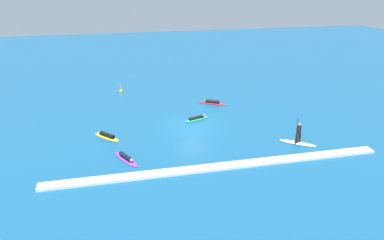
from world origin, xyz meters
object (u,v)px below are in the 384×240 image
object	(u,v)px
marker_buoy	(121,91)
surfer_on_red_board	(212,102)
surfer_on_purple_board	(126,158)
surfer_on_green_board	(196,118)
surfer_on_yellow_board	(107,136)
surfer_on_white_board	(298,138)

from	to	relation	value
marker_buoy	surfer_on_red_board	bearing A→B (deg)	-35.91
surfer_on_red_board	surfer_on_purple_board	xyz separation A→B (m)	(-9.68, -11.01, -0.01)
surfer_on_green_board	surfer_on_purple_board	distance (m)	9.75
surfer_on_yellow_board	surfer_on_green_board	distance (m)	8.50
surfer_on_white_board	surfer_on_yellow_board	size ratio (longest dim) A/B	1.01
marker_buoy	surfer_on_purple_board	bearing A→B (deg)	-92.53
surfer_on_green_board	surfer_on_purple_board	world-z (taller)	surfer_on_purple_board
surfer_on_red_board	surfer_on_yellow_board	size ratio (longest dim) A/B	1.07
surfer_on_white_board	surfer_on_green_board	xyz separation A→B (m)	(-6.53, 7.02, -0.35)
surfer_on_purple_board	surfer_on_green_board	bearing A→B (deg)	108.87
surfer_on_purple_board	marker_buoy	world-z (taller)	marker_buoy
surfer_on_white_board	surfer_on_purple_board	distance (m)	13.49
surfer_on_green_board	marker_buoy	distance (m)	12.30
surfer_on_red_board	surfer_on_green_board	size ratio (longest dim) A/B	1.06
surfer_on_white_board	surfer_on_green_board	distance (m)	9.60
surfer_on_white_board	surfer_on_yellow_board	distance (m)	15.45
surfer_on_red_board	surfer_on_purple_board	size ratio (longest dim) A/B	0.94
surfer_on_purple_board	surfer_on_red_board	bearing A→B (deg)	113.10
surfer_on_white_board	surfer_on_yellow_board	xyz separation A→B (m)	(-14.72, 4.71, -0.34)
surfer_on_red_board	surfer_on_white_board	world-z (taller)	surfer_on_white_board
surfer_on_red_board	surfer_on_white_board	xyz separation A→B (m)	(3.81, -11.21, 0.33)
surfer_on_red_board	surfer_on_yellow_board	bearing A→B (deg)	63.39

